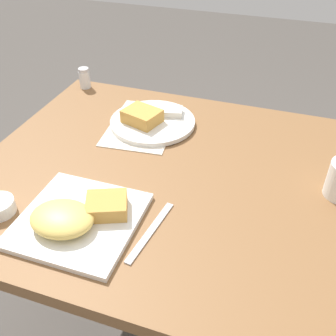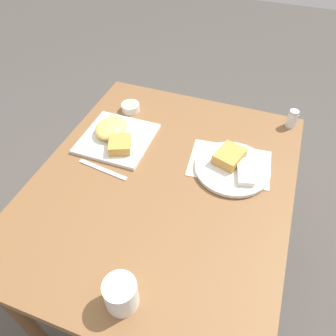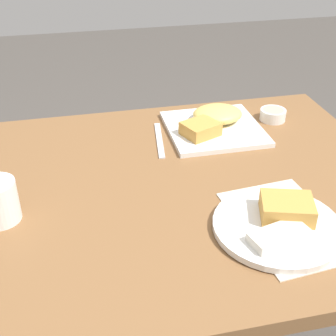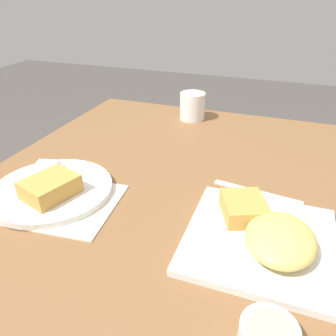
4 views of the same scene
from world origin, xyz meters
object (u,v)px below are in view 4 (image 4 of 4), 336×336
(plate_oval_far, at_px, (51,188))
(butter_knife, at_px, (257,192))
(plate_square_near, at_px, (265,235))
(sauce_ramekin, at_px, (268,335))
(coffee_mug, at_px, (192,106))

(plate_oval_far, height_order, butter_knife, plate_oval_far)
(plate_square_near, xyz_separation_m, plate_oval_far, (0.00, 0.46, -0.00))
(plate_square_near, distance_m, butter_knife, 0.17)
(plate_square_near, bearing_deg, sauce_ramekin, -173.05)
(butter_knife, distance_m, coffee_mug, 0.48)
(butter_knife, height_order, coffee_mug, coffee_mug)
(coffee_mug, bearing_deg, sauce_ramekin, -156.87)
(plate_square_near, xyz_separation_m, butter_knife, (0.16, 0.03, -0.02))
(plate_oval_far, bearing_deg, plate_square_near, -90.37)
(sauce_ramekin, height_order, coffee_mug, coffee_mug)
(plate_square_near, bearing_deg, butter_knife, 10.35)
(plate_oval_far, xyz_separation_m, coffee_mug, (0.56, -0.16, 0.03))
(plate_oval_far, bearing_deg, coffee_mug, -16.10)
(sauce_ramekin, distance_m, coffee_mug, 0.82)
(sauce_ramekin, bearing_deg, plate_square_near, 6.95)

